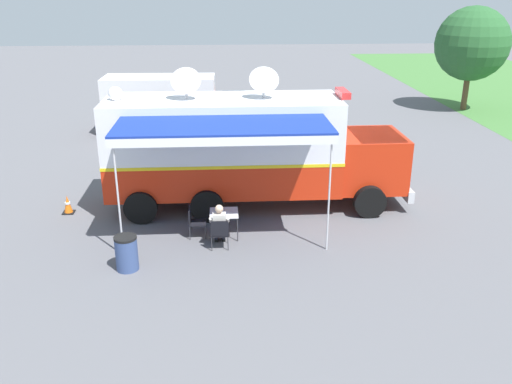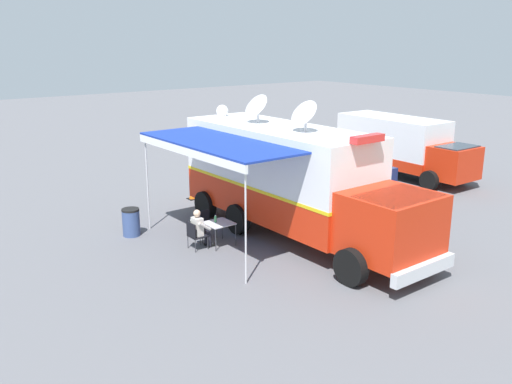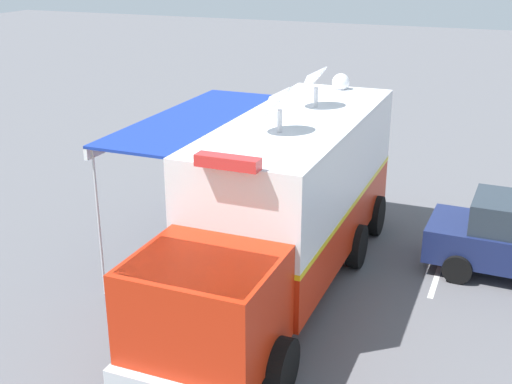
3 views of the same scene
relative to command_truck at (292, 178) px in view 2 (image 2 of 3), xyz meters
The scene contains 12 objects.
ground_plane 2.09m from the command_truck, 92.47° to the right, with size 100.00×100.00×0.00m, color #5B5B60.
lot_stripe 4.60m from the command_truck, 137.85° to the right, with size 0.12×4.80×0.01m, color silver.
command_truck is the anchor object (origin of this frame).
folding_table 2.74m from the command_truck, 18.77° to the right, with size 0.80×0.80×0.73m.
water_bottle 2.75m from the command_truck, 20.77° to the right, with size 0.07×0.07×0.22m.
folding_chair_at_table 3.53m from the command_truck, 16.31° to the right, with size 0.48×0.48×0.87m.
folding_chair_beside_table 3.14m from the command_truck, 35.67° to the right, with size 0.48×0.48×0.87m.
seated_responder 3.31m from the command_truck, 17.31° to the right, with size 0.66×0.55×1.25m.
trash_bin 5.43m from the command_truck, 38.38° to the right, with size 0.57×0.57×0.91m.
traffic_cone 5.93m from the command_truck, 86.83° to the right, with size 0.36×0.36×0.58m.
support_truck 10.01m from the command_truck, 161.46° to the right, with size 2.47×6.85×2.70m.
car_behind_truck 5.39m from the command_truck, 155.30° to the right, with size 4.25×2.11×1.76m.
Camera 2 is at (11.16, 13.34, 6.17)m, focal length 38.37 mm.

